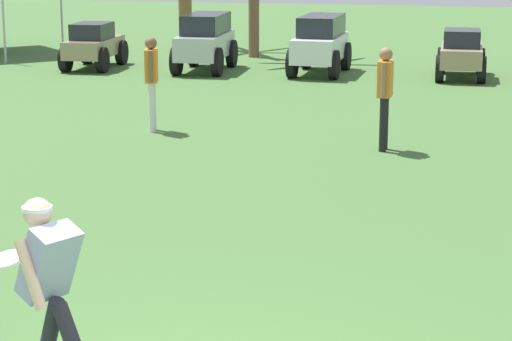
{
  "coord_description": "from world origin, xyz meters",
  "views": [
    {
      "loc": [
        1.85,
        -5.68,
        3.22
      ],
      "look_at": [
        -0.28,
        3.78,
        0.9
      ],
      "focal_mm": 70.0,
      "sensor_mm": 36.0,
      "label": 1
    }
  ],
  "objects_px": {
    "teammate_midfield": "(152,75)",
    "parked_car_slot_c": "(320,43)",
    "frisbee_thrower": "(51,285)",
    "frisbee_in_flight": "(7,259)",
    "parked_car_slot_d": "(461,53)",
    "parked_car_slot_a": "(94,45)",
    "teammate_near_sideline": "(385,89)",
    "parked_car_slot_b": "(205,40)"
  },
  "relations": [
    {
      "from": "teammate_midfield",
      "to": "parked_car_slot_c",
      "type": "xyz_separation_m",
      "value": [
        1.62,
        7.43,
        -0.22
      ]
    },
    {
      "from": "frisbee_thrower",
      "to": "teammate_midfield",
      "type": "relative_size",
      "value": 0.91
    },
    {
      "from": "frisbee_in_flight",
      "to": "teammate_midfield",
      "type": "height_order",
      "value": "teammate_midfield"
    },
    {
      "from": "parked_car_slot_c",
      "to": "teammate_midfield",
      "type": "bearing_deg",
      "value": -102.28
    },
    {
      "from": "parked_car_slot_d",
      "to": "frisbee_thrower",
      "type": "bearing_deg",
      "value": -98.37
    },
    {
      "from": "teammate_near_sideline",
      "to": "parked_car_slot_d",
      "type": "bearing_deg",
      "value": 83.28
    },
    {
      "from": "frisbee_in_flight",
      "to": "parked_car_slot_d",
      "type": "height_order",
      "value": "parked_car_slot_d"
    },
    {
      "from": "parked_car_slot_b",
      "to": "parked_car_slot_c",
      "type": "xyz_separation_m",
      "value": [
        2.74,
        0.11,
        0.0
      ]
    },
    {
      "from": "frisbee_in_flight",
      "to": "teammate_near_sideline",
      "type": "bearing_deg",
      "value": 75.38
    },
    {
      "from": "frisbee_thrower",
      "to": "parked_car_slot_a",
      "type": "distance_m",
      "value": 17.65
    },
    {
      "from": "frisbee_thrower",
      "to": "teammate_midfield",
      "type": "height_order",
      "value": "teammate_midfield"
    },
    {
      "from": "frisbee_in_flight",
      "to": "parked_car_slot_c",
      "type": "bearing_deg",
      "value": 90.53
    },
    {
      "from": "frisbee_thrower",
      "to": "parked_car_slot_a",
      "type": "height_order",
      "value": "frisbee_thrower"
    },
    {
      "from": "frisbee_thrower",
      "to": "parked_car_slot_b",
      "type": "relative_size",
      "value": 0.58
    },
    {
      "from": "frisbee_thrower",
      "to": "parked_car_slot_c",
      "type": "height_order",
      "value": "frisbee_thrower"
    },
    {
      "from": "parked_car_slot_c",
      "to": "parked_car_slot_d",
      "type": "xyz_separation_m",
      "value": [
        3.22,
        -0.02,
        -0.16
      ]
    },
    {
      "from": "frisbee_in_flight",
      "to": "frisbee_thrower",
      "type": "bearing_deg",
      "value": -42.1
    },
    {
      "from": "teammate_near_sideline",
      "to": "parked_car_slot_b",
      "type": "bearing_deg",
      "value": 122.06
    },
    {
      "from": "teammate_near_sideline",
      "to": "parked_car_slot_a",
      "type": "relative_size",
      "value": 0.69
    },
    {
      "from": "teammate_near_sideline",
      "to": "parked_car_slot_d",
      "type": "distance_m",
      "value": 8.14
    },
    {
      "from": "frisbee_in_flight",
      "to": "teammate_near_sideline",
      "type": "height_order",
      "value": "teammate_near_sideline"
    },
    {
      "from": "frisbee_thrower",
      "to": "parked_car_slot_c",
      "type": "relative_size",
      "value": 0.58
    },
    {
      "from": "parked_car_slot_b",
      "to": "parked_car_slot_d",
      "type": "xyz_separation_m",
      "value": [
        5.96,
        0.08,
        -0.16
      ]
    },
    {
      "from": "teammate_midfield",
      "to": "parked_car_slot_a",
      "type": "xyz_separation_m",
      "value": [
        -3.88,
        7.17,
        -0.38
      ]
    },
    {
      "from": "parked_car_slot_c",
      "to": "frisbee_thrower",
      "type": "bearing_deg",
      "value": -87.43
    },
    {
      "from": "teammate_midfield",
      "to": "parked_car_slot_c",
      "type": "relative_size",
      "value": 0.64
    },
    {
      "from": "teammate_midfield",
      "to": "parked_car_slot_a",
      "type": "height_order",
      "value": "teammate_midfield"
    },
    {
      "from": "teammate_midfield",
      "to": "teammate_near_sideline",
      "type": "bearing_deg",
      "value": -9.79
    },
    {
      "from": "frisbee_thrower",
      "to": "parked_car_slot_a",
      "type": "bearing_deg",
      "value": 110.74
    },
    {
      "from": "parked_car_slot_b",
      "to": "parked_car_slot_d",
      "type": "bearing_deg",
      "value": 0.78
    },
    {
      "from": "frisbee_thrower",
      "to": "frisbee_in_flight",
      "type": "height_order",
      "value": "frisbee_thrower"
    },
    {
      "from": "frisbee_in_flight",
      "to": "parked_car_slot_d",
      "type": "bearing_deg",
      "value": 79.27
    },
    {
      "from": "teammate_near_sideline",
      "to": "parked_car_slot_d",
      "type": "xyz_separation_m",
      "value": [
        0.95,
        8.08,
        -0.38
      ]
    },
    {
      "from": "parked_car_slot_a",
      "to": "parked_car_slot_d",
      "type": "height_order",
      "value": "same"
    },
    {
      "from": "teammate_near_sideline",
      "to": "teammate_midfield",
      "type": "height_order",
      "value": "same"
    },
    {
      "from": "parked_car_slot_b",
      "to": "parked_car_slot_d",
      "type": "relative_size",
      "value": 1.1
    },
    {
      "from": "teammate_midfield",
      "to": "parked_car_slot_d",
      "type": "distance_m",
      "value": 8.86
    },
    {
      "from": "teammate_midfield",
      "to": "parked_car_slot_c",
      "type": "distance_m",
      "value": 7.61
    },
    {
      "from": "frisbee_in_flight",
      "to": "parked_car_slot_a",
      "type": "bearing_deg",
      "value": 109.48
    },
    {
      "from": "parked_car_slot_a",
      "to": "parked_car_slot_b",
      "type": "distance_m",
      "value": 2.76
    },
    {
      "from": "frisbee_thrower",
      "to": "parked_car_slot_d",
      "type": "xyz_separation_m",
      "value": [
        2.46,
        16.74,
        -0.23
      ]
    },
    {
      "from": "parked_car_slot_a",
      "to": "teammate_midfield",
      "type": "bearing_deg",
      "value": -61.59
    }
  ]
}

